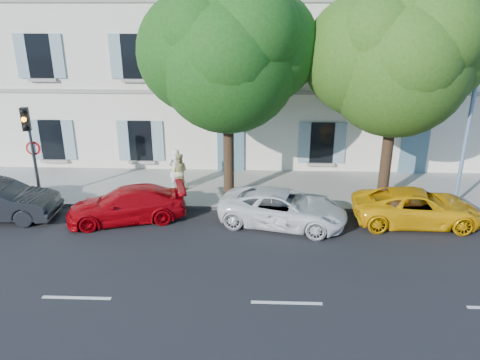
{
  "coord_description": "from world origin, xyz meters",
  "views": [
    {
      "loc": [
        -0.87,
        -15.1,
        7.92
      ],
      "look_at": [
        -1.56,
        2.0,
        1.4
      ],
      "focal_mm": 35.0,
      "sensor_mm": 36.0,
      "label": 1
    }
  ],
  "objects_px": {
    "car_yellow_supercar": "(417,207)",
    "road_sign": "(35,158)",
    "tree_left": "(228,62)",
    "pedestrian_b": "(179,171)",
    "street_lamp": "(475,97)",
    "pedestrian_a": "(176,169)",
    "car_red_coupe": "(127,204)",
    "traffic_light": "(29,134)",
    "tree_right": "(397,66)",
    "car_white_coupe": "(283,208)"
  },
  "relations": [
    {
      "from": "car_red_coupe",
      "to": "car_yellow_supercar",
      "type": "bearing_deg",
      "value": 76.18
    },
    {
      "from": "tree_left",
      "to": "street_lamp",
      "type": "xyz_separation_m",
      "value": [
        9.38,
        -0.66,
        -1.18
      ]
    },
    {
      "from": "car_yellow_supercar",
      "to": "tree_right",
      "type": "bearing_deg",
      "value": 20.61
    },
    {
      "from": "pedestrian_b",
      "to": "car_red_coupe",
      "type": "bearing_deg",
      "value": 66.54
    },
    {
      "from": "pedestrian_a",
      "to": "tree_right",
      "type": "bearing_deg",
      "value": 139.02
    },
    {
      "from": "car_red_coupe",
      "to": "traffic_light",
      "type": "distance_m",
      "value": 4.95
    },
    {
      "from": "car_white_coupe",
      "to": "road_sign",
      "type": "distance_m",
      "value": 10.34
    },
    {
      "from": "car_red_coupe",
      "to": "road_sign",
      "type": "bearing_deg",
      "value": -126.08
    },
    {
      "from": "car_white_coupe",
      "to": "pedestrian_b",
      "type": "distance_m",
      "value": 5.39
    },
    {
      "from": "tree_left",
      "to": "traffic_light",
      "type": "distance_m",
      "value": 8.43
    },
    {
      "from": "car_red_coupe",
      "to": "car_yellow_supercar",
      "type": "relative_size",
      "value": 0.94
    },
    {
      "from": "tree_right",
      "to": "pedestrian_a",
      "type": "relative_size",
      "value": 4.74
    },
    {
      "from": "tree_left",
      "to": "tree_right",
      "type": "height_order",
      "value": "tree_left"
    },
    {
      "from": "pedestrian_a",
      "to": "pedestrian_b",
      "type": "bearing_deg",
      "value": 111.73
    },
    {
      "from": "tree_right",
      "to": "road_sign",
      "type": "xyz_separation_m",
      "value": [
        -14.42,
        -0.68,
        -3.69
      ]
    },
    {
      "from": "tree_right",
      "to": "traffic_light",
      "type": "relative_size",
      "value": 2.18
    },
    {
      "from": "tree_right",
      "to": "pedestrian_b",
      "type": "bearing_deg",
      "value": 175.74
    },
    {
      "from": "traffic_light",
      "to": "street_lamp",
      "type": "distance_m",
      "value": 17.37
    },
    {
      "from": "tree_right",
      "to": "pedestrian_b",
      "type": "height_order",
      "value": "tree_right"
    },
    {
      "from": "tree_right",
      "to": "car_yellow_supercar",
      "type": "bearing_deg",
      "value": -69.9
    },
    {
      "from": "traffic_light",
      "to": "street_lamp",
      "type": "xyz_separation_m",
      "value": [
        17.3,
        0.24,
        1.58
      ]
    },
    {
      "from": "pedestrian_b",
      "to": "traffic_light",
      "type": "bearing_deg",
      "value": 19.52
    },
    {
      "from": "car_yellow_supercar",
      "to": "tree_left",
      "type": "bearing_deg",
      "value": 74.19
    },
    {
      "from": "tree_left",
      "to": "car_white_coupe",
      "type": "bearing_deg",
      "value": -47.79
    },
    {
      "from": "traffic_light",
      "to": "pedestrian_b",
      "type": "xyz_separation_m",
      "value": [
        5.68,
        1.53,
        -2.03
      ]
    },
    {
      "from": "tree_left",
      "to": "road_sign",
      "type": "distance_m",
      "value": 8.81
    },
    {
      "from": "tree_left",
      "to": "car_red_coupe",
      "type": "bearing_deg",
      "value": -148.58
    },
    {
      "from": "car_white_coupe",
      "to": "car_yellow_supercar",
      "type": "xyz_separation_m",
      "value": [
        5.08,
        0.29,
        -0.0
      ]
    },
    {
      "from": "road_sign",
      "to": "street_lamp",
      "type": "height_order",
      "value": "street_lamp"
    },
    {
      "from": "car_yellow_supercar",
      "to": "pedestrian_a",
      "type": "xyz_separation_m",
      "value": [
        -9.67,
        2.86,
        0.39
      ]
    },
    {
      "from": "car_red_coupe",
      "to": "car_white_coupe",
      "type": "relative_size",
      "value": 0.94
    },
    {
      "from": "road_sign",
      "to": "car_white_coupe",
      "type": "bearing_deg",
      "value": -9.66
    },
    {
      "from": "pedestrian_a",
      "to": "traffic_light",
      "type": "bearing_deg",
      "value": -19.72
    },
    {
      "from": "tree_right",
      "to": "car_white_coupe",
      "type": "bearing_deg",
      "value": -150.91
    },
    {
      "from": "tree_right",
      "to": "street_lamp",
      "type": "height_order",
      "value": "tree_right"
    },
    {
      "from": "car_yellow_supercar",
      "to": "pedestrian_b",
      "type": "bearing_deg",
      "value": 74.37
    },
    {
      "from": "car_red_coupe",
      "to": "pedestrian_b",
      "type": "relative_size",
      "value": 2.75
    },
    {
      "from": "tree_left",
      "to": "pedestrian_b",
      "type": "xyz_separation_m",
      "value": [
        -2.23,
        0.62,
        -4.79
      ]
    },
    {
      "from": "car_yellow_supercar",
      "to": "road_sign",
      "type": "height_order",
      "value": "road_sign"
    },
    {
      "from": "car_red_coupe",
      "to": "pedestrian_a",
      "type": "distance_m",
      "value": 3.37
    },
    {
      "from": "tree_right",
      "to": "road_sign",
      "type": "bearing_deg",
      "value": -177.31
    },
    {
      "from": "car_yellow_supercar",
      "to": "tree_left",
      "type": "distance_m",
      "value": 9.14
    },
    {
      "from": "street_lamp",
      "to": "pedestrian_b",
      "type": "distance_m",
      "value": 12.23
    },
    {
      "from": "traffic_light",
      "to": "car_red_coupe",
      "type": "bearing_deg",
      "value": -18.86
    },
    {
      "from": "car_white_coupe",
      "to": "tree_left",
      "type": "bearing_deg",
      "value": 55.18
    },
    {
      "from": "pedestrian_a",
      "to": "road_sign",
      "type": "bearing_deg",
      "value": -21.65
    },
    {
      "from": "tree_left",
      "to": "traffic_light",
      "type": "xyz_separation_m",
      "value": [
        -7.91,
        -0.91,
        -2.76
      ]
    },
    {
      "from": "pedestrian_a",
      "to": "car_red_coupe",
      "type": "bearing_deg",
      "value": 29.14
    },
    {
      "from": "street_lamp",
      "to": "pedestrian_a",
      "type": "bearing_deg",
      "value": 173.3
    },
    {
      "from": "traffic_light",
      "to": "pedestrian_a",
      "type": "bearing_deg",
      "value": 16.43
    }
  ]
}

